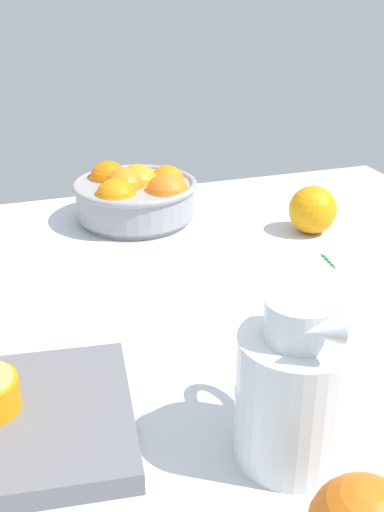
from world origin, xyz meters
The scene contains 5 objects.
ground_plane centered at (0.00, 0.00, -1.50)cm, with size 128.28×107.89×3.00cm, color silver.
fruit_bowl centered at (3.86, 37.26, 4.89)cm, with size 22.82×22.82×10.20cm.
juice_pitcher centered at (2.92, -27.19, 6.36)cm, with size 10.98×15.51×17.77cm.
loose_orange_0 centered at (31.83, 21.56, 4.23)cm, with size 8.46×8.46×8.46cm, color orange.
herb_sprig_1 centered at (28.59, 9.94, 0.26)cm, with size 1.02×5.45×0.79cm.
Camera 1 is at (-21.07, -68.73, 42.93)cm, focal length 43.66 mm.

